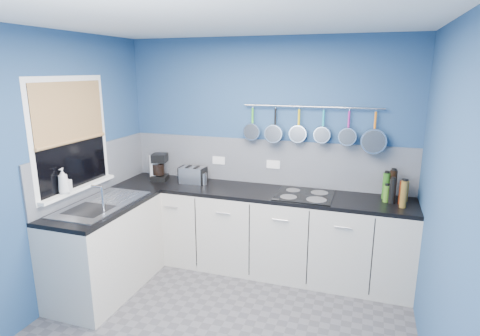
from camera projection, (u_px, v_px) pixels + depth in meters
The scene contains 41 objects.
floor at pixel (218, 334), 3.32m from camera, with size 3.20×3.00×0.02m, color #47474C.
ceiling at pixel (213, 16), 2.71m from camera, with size 3.20×3.00×0.02m, color white.
wall_back at pixel (265, 153), 4.41m from camera, with size 3.20×0.02×2.50m, color navy.
wall_front at pixel (80, 295), 1.63m from camera, with size 3.20×0.02×2.50m, color navy.
wall_left at pixel (48, 174), 3.51m from camera, with size 0.02×3.00×2.50m, color navy.
wall_right at pixel (449, 215), 2.53m from camera, with size 0.02×3.00×2.50m, color navy.
backsplash_back at pixel (265, 162), 4.41m from camera, with size 3.20×0.02×0.50m, color gray.
backsplash_left at pixel (95, 169), 4.08m from camera, with size 0.02×1.80×0.50m, color gray.
cabinet_run_back at pixel (257, 231), 4.32m from camera, with size 3.20×0.60×0.86m, color #BBB4A8.
worktop_back at pixel (258, 192), 4.21m from camera, with size 3.20×0.60×0.04m, color black.
cabinet_run_left at pixel (106, 249), 3.89m from camera, with size 0.60×1.20×0.86m, color #BBB4A8.
worktop_left at pixel (102, 206), 3.78m from camera, with size 0.60×1.20×0.04m, color black.
window_frame at pixel (71, 136), 3.70m from camera, with size 0.01×1.00×1.10m, color white.
window_glass at pixel (72, 136), 3.70m from camera, with size 0.01×0.90×1.00m, color black.
bamboo_blind at pixel (70, 112), 3.64m from camera, with size 0.01×0.90×0.55m, color #A88B50.
window_sill at pixel (79, 188), 3.82m from camera, with size 0.10×0.98×0.03m, color white.
sink_unit at pixel (102, 204), 3.77m from camera, with size 0.50×0.95×0.01m, color silver.
mixer_tap at pixel (103, 199), 3.53m from camera, with size 0.12×0.08×0.26m, color silver, non-canonical shape.
socket_left at pixel (219, 160), 4.57m from camera, with size 0.15×0.01×0.09m, color white.
socket_right at pixel (273, 164), 4.38m from camera, with size 0.15×0.01×0.09m, color white.
pot_rail at pixel (312, 107), 4.07m from camera, with size 0.02×0.02×1.45m, color silver.
soap_bottle_a at pixel (63, 181), 3.59m from camera, with size 0.09×0.09×0.24m, color white.
soap_bottle_b at pixel (66, 183), 3.63m from camera, with size 0.08×0.08×0.17m, color white.
paper_towel at pixel (155, 168), 4.60m from camera, with size 0.13×0.13×0.29m, color white.
coffee_maker at pixel (159, 167), 4.57m from camera, with size 0.17×0.19×0.31m, color black, non-canonical shape.
toaster at pixel (193, 175), 4.47m from camera, with size 0.28×0.16×0.18m, color silver.
canister at pixel (203, 179), 4.42m from camera, with size 0.09×0.09×0.13m, color silver.
hob at pixel (304, 195), 4.02m from camera, with size 0.58×0.51×0.01m, color black.
pan_0 at pixel (252, 123), 4.30m from camera, with size 0.19×0.07×0.38m, color silver, non-canonical shape.
pan_1 at pixel (275, 124), 4.23m from camera, with size 0.20×0.11×0.39m, color silver, non-canonical shape.
pan_2 at pixel (299, 125), 4.15m from camera, with size 0.19×0.07×0.38m, color silver, non-canonical shape.
pan_3 at pixel (323, 125), 4.07m from camera, with size 0.17×0.10×0.36m, color silver, non-canonical shape.
pan_4 at pixel (348, 126), 3.99m from camera, with size 0.18×0.11×0.37m, color silver, non-canonical shape.
pan_5 at pixel (374, 131), 3.93m from camera, with size 0.25×0.10×0.44m, color silver, non-canonical shape.
condiment_0 at pixel (405, 191), 3.84m from camera, with size 0.07×0.07×0.21m, color #8C5914.
condiment_1 at pixel (393, 185), 3.89m from camera, with size 0.07×0.07×0.30m, color black.
condiment_2 at pixel (386, 186), 3.91m from camera, with size 0.07×0.07×0.26m, color #265919.
condiment_3 at pixel (403, 193), 3.76m from camera, with size 0.07×0.07×0.23m, color #4C190C.
condiment_4 at pixel (392, 191), 3.78m from camera, with size 0.06×0.06×0.24m, color black.
condiment_5 at pixel (386, 194), 3.83m from camera, with size 0.06×0.06×0.16m, color #3F721E.
condiment_6 at pixel (404, 194), 3.66m from camera, with size 0.06×0.06×0.26m, color brown.
Camera 1 is at (1.08, -2.68, 2.15)m, focal length 29.50 mm.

